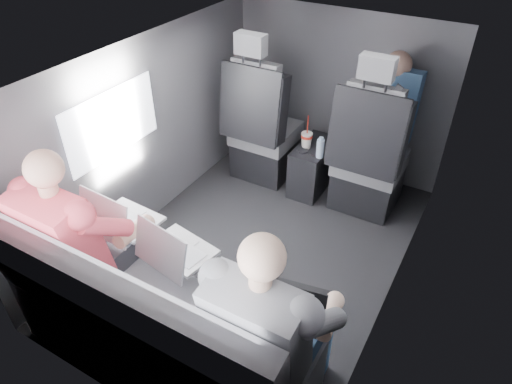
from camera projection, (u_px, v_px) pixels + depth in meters
The scene contains 20 objects.
floor at pixel (260, 250), 3.21m from camera, with size 2.60×2.60×0.00m, color black.
ceiling at pixel (261, 63), 2.42m from camera, with size 2.60×2.60×0.00m, color #B2B2AD.
panel_left at pixel (148, 134), 3.17m from camera, with size 0.02×2.60×1.35m, color #56565B.
panel_right at pixel (406, 215), 2.45m from camera, with size 0.02×2.60×1.35m, color #56565B.
panel_front at pixel (338, 94), 3.72m from camera, with size 1.80×0.02×1.35m, color #56565B.
panel_back at pixel (107, 317), 1.90m from camera, with size 1.80×0.02×1.35m, color #56565B.
side_window at pixel (113, 123), 2.82m from camera, with size 0.02×0.75×0.42m, color white.
seatbelt at pixel (369, 124), 3.03m from camera, with size 0.05×0.01×0.65m, color black.
front_seat_left at pixel (262, 134), 3.74m from camera, with size 0.52×0.58×1.26m.
front_seat_right at pixel (368, 163), 3.38m from camera, with size 0.52×0.58×1.26m.
center_console at pixel (313, 167), 3.71m from camera, with size 0.24×0.48×0.41m.
rear_bench at pixel (156, 331), 2.28m from camera, with size 1.60×0.57×0.92m.
soda_cup at pixel (307, 140), 3.53m from camera, with size 0.09×0.09×0.27m.
water_bottle at pixel (320, 148), 3.41m from camera, with size 0.06×0.06×0.17m.
laptop_white at pixel (119, 219), 2.48m from camera, with size 0.36×0.34×0.26m.
laptop_silver at pixel (174, 249), 2.29m from camera, with size 0.38×0.36×0.24m.
laptop_black at pixel (295, 305), 2.01m from camera, with size 0.36×0.34×0.23m.
passenger_rear_left at pixel (87, 240), 2.36m from camera, with size 0.50×0.62×1.21m.
passenger_rear_right at pixel (273, 328), 1.92m from camera, with size 0.49×0.61×1.20m.
passenger_front_right at pixel (390, 108), 3.35m from camera, with size 0.38×0.38×0.73m.
Camera 1 is at (1.15, -2.06, 2.21)m, focal length 32.00 mm.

